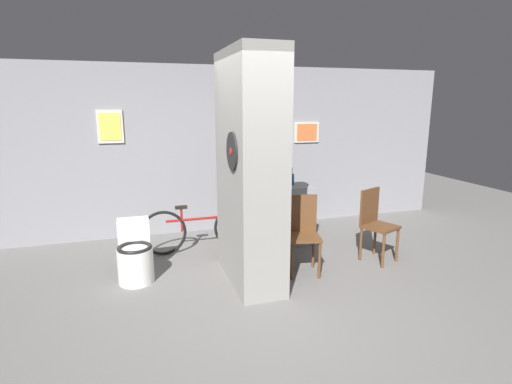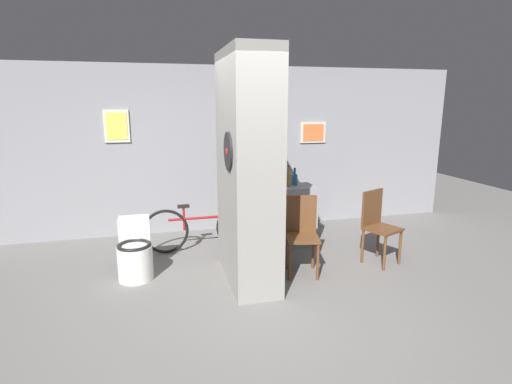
{
  "view_description": "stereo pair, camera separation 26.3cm",
  "coord_description": "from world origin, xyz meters",
  "px_view_note": "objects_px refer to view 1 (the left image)",
  "views": [
    {
      "loc": [
        -1.33,
        -3.6,
        2.05
      ],
      "look_at": [
        0.12,
        1.03,
        0.95
      ],
      "focal_mm": 28.0,
      "sensor_mm": 36.0,
      "label": 1
    },
    {
      "loc": [
        -1.07,
        -3.67,
        2.05
      ],
      "look_at": [
        0.12,
        1.03,
        0.95
      ],
      "focal_mm": 28.0,
      "sensor_mm": 36.0,
      "label": 2
    }
  ],
  "objects_px": {
    "toilet": "(135,256)",
    "bottle_tall": "(285,178)",
    "chair_by_doorway": "(376,221)",
    "bicycle": "(201,229)",
    "chair_near_pillar": "(302,230)"
  },
  "relations": [
    {
      "from": "chair_by_doorway",
      "to": "bicycle",
      "type": "relative_size",
      "value": 0.58
    },
    {
      "from": "toilet",
      "to": "chair_near_pillar",
      "type": "distance_m",
      "value": 2.0
    },
    {
      "from": "toilet",
      "to": "bicycle",
      "type": "height_order",
      "value": "toilet"
    },
    {
      "from": "chair_near_pillar",
      "to": "bicycle",
      "type": "height_order",
      "value": "chair_near_pillar"
    },
    {
      "from": "toilet",
      "to": "bottle_tall",
      "type": "bearing_deg",
      "value": 16.47
    },
    {
      "from": "toilet",
      "to": "bottle_tall",
      "type": "relative_size",
      "value": 2.24
    },
    {
      "from": "toilet",
      "to": "bottle_tall",
      "type": "distance_m",
      "value": 2.31
    },
    {
      "from": "toilet",
      "to": "chair_near_pillar",
      "type": "relative_size",
      "value": 0.73
    },
    {
      "from": "chair_by_doorway",
      "to": "bottle_tall",
      "type": "xyz_separation_m",
      "value": [
        -0.91,
        0.91,
        0.46
      ]
    },
    {
      "from": "chair_near_pillar",
      "to": "bottle_tall",
      "type": "relative_size",
      "value": 3.06
    },
    {
      "from": "chair_near_pillar",
      "to": "bicycle",
      "type": "distance_m",
      "value": 1.51
    },
    {
      "from": "chair_by_doorway",
      "to": "bicycle",
      "type": "bearing_deg",
      "value": 131.78
    },
    {
      "from": "chair_near_pillar",
      "to": "bottle_tall",
      "type": "bearing_deg",
      "value": 93.67
    },
    {
      "from": "bicycle",
      "to": "bottle_tall",
      "type": "relative_size",
      "value": 5.31
    },
    {
      "from": "chair_near_pillar",
      "to": "chair_by_doorway",
      "type": "bearing_deg",
      "value": 15.92
    }
  ]
}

